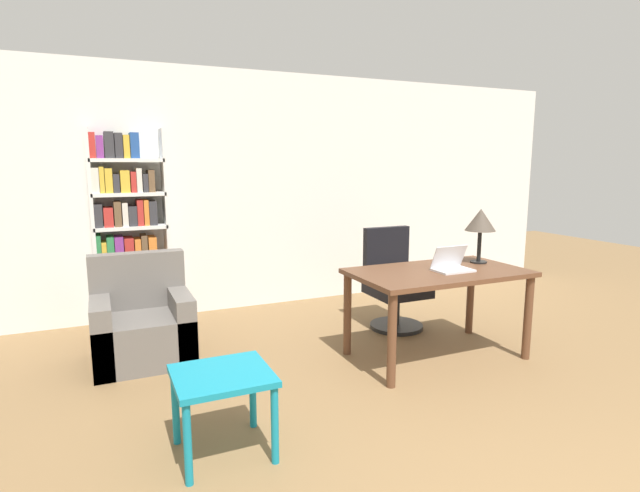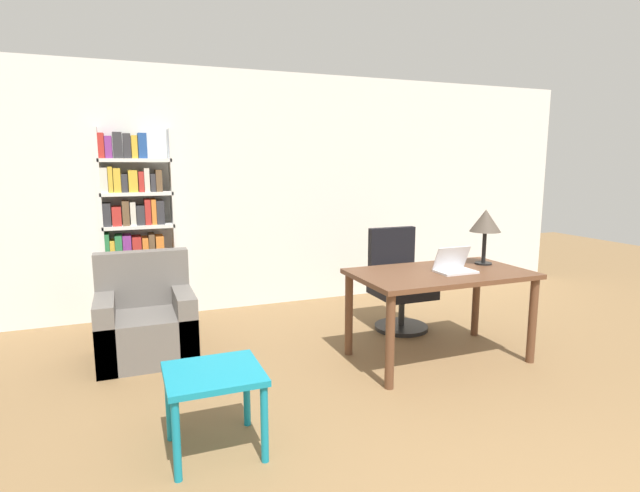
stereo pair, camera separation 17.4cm
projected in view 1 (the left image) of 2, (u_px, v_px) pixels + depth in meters
The scene contains 8 objects.
wall_back at pixel (275, 191), 5.87m from camera, with size 8.00×0.06×2.70m.
desk at pixel (438, 282), 4.28m from camera, with size 1.49×0.85×0.77m.
laptop at pixel (452, 265), 4.24m from camera, with size 0.32×0.22×0.21m.
table_lamp at pixel (481, 221), 4.52m from camera, with size 0.27×0.27×0.50m.
office_chair at pixel (393, 284), 5.14m from camera, with size 0.54×0.54×1.02m.
side_table_blue at pixel (222, 386), 2.86m from camera, with size 0.55×0.50×0.50m.
armchair at pixel (142, 326), 4.27m from camera, with size 0.80×0.72×0.90m.
bookshelf at pixel (127, 233), 5.09m from camera, with size 0.74×0.28×2.02m.
Camera 1 is at (-1.92, -1.07, 1.68)m, focal length 28.00 mm.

